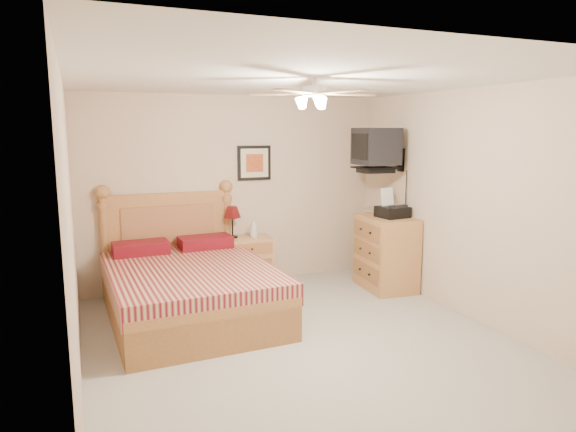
# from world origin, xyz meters

# --- Properties ---
(floor) EXTENTS (4.50, 4.50, 0.00)m
(floor) POSITION_xyz_m (0.00, 0.00, 0.00)
(floor) COLOR #9E9A8F
(floor) RESTS_ON ground
(ceiling) EXTENTS (4.00, 4.50, 0.04)m
(ceiling) POSITION_xyz_m (0.00, 0.00, 2.50)
(ceiling) COLOR white
(ceiling) RESTS_ON ground
(wall_back) EXTENTS (4.00, 0.04, 2.50)m
(wall_back) POSITION_xyz_m (0.00, 2.25, 1.25)
(wall_back) COLOR #C9AF94
(wall_back) RESTS_ON ground
(wall_front) EXTENTS (4.00, 0.04, 2.50)m
(wall_front) POSITION_xyz_m (0.00, -2.25, 1.25)
(wall_front) COLOR #C9AF94
(wall_front) RESTS_ON ground
(wall_left) EXTENTS (0.04, 4.50, 2.50)m
(wall_left) POSITION_xyz_m (-2.00, 0.00, 1.25)
(wall_left) COLOR #C9AF94
(wall_left) RESTS_ON ground
(wall_right) EXTENTS (0.04, 4.50, 2.50)m
(wall_right) POSITION_xyz_m (2.00, 0.00, 1.25)
(wall_right) COLOR #C9AF94
(wall_right) RESTS_ON ground
(bed) EXTENTS (1.73, 2.23, 1.41)m
(bed) POSITION_xyz_m (-0.86, 1.12, 0.71)
(bed) COLOR #9D5E31
(bed) RESTS_ON ground
(nightstand) EXTENTS (0.64, 0.49, 0.66)m
(nightstand) POSITION_xyz_m (0.09, 2.00, 0.33)
(nightstand) COLOR #AF754E
(nightstand) RESTS_ON ground
(table_lamp) EXTENTS (0.27, 0.27, 0.41)m
(table_lamp) POSITION_xyz_m (-0.09, 2.08, 0.87)
(table_lamp) COLOR #581011
(table_lamp) RESTS_ON nightstand
(lotion_bottle) EXTENTS (0.13, 0.13, 0.26)m
(lotion_bottle) POSITION_xyz_m (0.16, 1.96, 0.79)
(lotion_bottle) COLOR silver
(lotion_bottle) RESTS_ON nightstand
(framed_picture) EXTENTS (0.46, 0.04, 0.46)m
(framed_picture) POSITION_xyz_m (0.27, 2.23, 1.62)
(framed_picture) COLOR black
(framed_picture) RESTS_ON wall_back
(dresser) EXTENTS (0.62, 0.85, 0.95)m
(dresser) POSITION_xyz_m (1.73, 1.24, 0.48)
(dresser) COLOR #A9693E
(dresser) RESTS_ON ground
(fax_machine) EXTENTS (0.38, 0.40, 0.37)m
(fax_machine) POSITION_xyz_m (1.77, 1.19, 1.13)
(fax_machine) COLOR black
(fax_machine) RESTS_ON dresser
(magazine_lower) EXTENTS (0.29, 0.32, 0.03)m
(magazine_lower) POSITION_xyz_m (1.71, 1.56, 0.96)
(magazine_lower) COLOR beige
(magazine_lower) RESTS_ON dresser
(magazine_upper) EXTENTS (0.33, 0.37, 0.02)m
(magazine_upper) POSITION_xyz_m (1.71, 1.56, 0.99)
(magazine_upper) COLOR gray
(magazine_upper) RESTS_ON magazine_lower
(wall_tv) EXTENTS (0.56, 0.46, 0.58)m
(wall_tv) POSITION_xyz_m (1.75, 1.34, 1.81)
(wall_tv) COLOR black
(wall_tv) RESTS_ON wall_right
(ceiling_fan) EXTENTS (1.14, 1.14, 0.28)m
(ceiling_fan) POSITION_xyz_m (0.00, -0.20, 2.36)
(ceiling_fan) COLOR silver
(ceiling_fan) RESTS_ON ceiling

